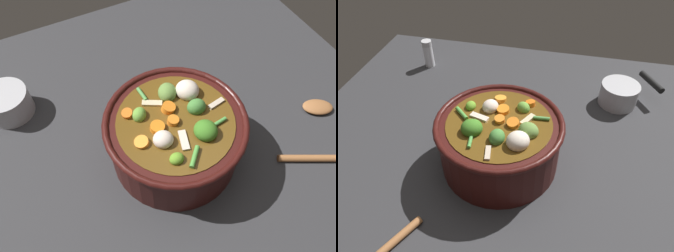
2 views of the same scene
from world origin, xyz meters
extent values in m
plane|color=#2D2D30|center=(0.00, 0.00, 0.00)|extent=(1.10, 1.10, 0.00)
cylinder|color=#38110F|center=(0.00, 0.00, 0.06)|extent=(0.27, 0.27, 0.12)
torus|color=#38110F|center=(0.00, 0.00, 0.12)|extent=(0.28, 0.28, 0.01)
cylinder|color=#5A3D14|center=(0.00, 0.00, 0.07)|extent=(0.23, 0.23, 0.11)
ellipsoid|color=#659B29|center=(-0.04, -0.07, 0.13)|extent=(0.03, 0.02, 0.02)
ellipsoid|color=#659E39|center=(-0.06, 0.04, 0.13)|extent=(0.04, 0.04, 0.03)
ellipsoid|color=#3C7923|center=(0.04, -0.05, 0.13)|extent=(0.06, 0.06, 0.04)
ellipsoid|color=#448037|center=(0.05, 0.01, 0.13)|extent=(0.04, 0.04, 0.03)
ellipsoid|color=olive|center=(0.02, 0.07, 0.13)|extent=(0.05, 0.06, 0.03)
cylinder|color=orange|center=(0.00, 0.03, 0.13)|extent=(0.04, 0.04, 0.02)
cylinder|color=orange|center=(-0.08, -0.02, 0.12)|extent=(0.03, 0.03, 0.02)
cylinder|color=orange|center=(-0.01, 0.00, 0.13)|extent=(0.03, 0.03, 0.02)
cylinder|color=orange|center=(-0.08, 0.06, 0.13)|extent=(0.03, 0.03, 0.02)
cylinder|color=orange|center=(-0.04, 0.00, 0.13)|extent=(0.04, 0.04, 0.02)
ellipsoid|color=beige|center=(-0.04, -0.03, 0.13)|extent=(0.05, 0.05, 0.03)
ellipsoid|color=beige|center=(0.05, 0.05, 0.13)|extent=(0.06, 0.07, 0.04)
cylinder|color=#4A9238|center=(-0.01, -0.09, 0.13)|extent=(0.04, 0.04, 0.01)
cylinder|color=#4F9244|center=(-0.03, 0.09, 0.13)|extent=(0.01, 0.04, 0.01)
cylinder|color=#49933F|center=(0.07, -0.04, 0.13)|extent=(0.03, 0.01, 0.01)
cube|color=beige|center=(-0.01, -0.05, 0.12)|extent=(0.02, 0.04, 0.01)
cube|color=beige|center=(0.09, 0.00, 0.12)|extent=(0.04, 0.02, 0.01)
cube|color=beige|center=(-0.02, 0.06, 0.12)|extent=(0.04, 0.03, 0.01)
ellipsoid|color=#996137|center=(0.36, -0.05, 0.01)|extent=(0.08, 0.07, 0.02)
cylinder|color=#996137|center=(0.30, -0.17, 0.01)|extent=(0.22, 0.12, 0.02)
cylinder|color=#ADADB2|center=(-0.29, 0.28, 0.03)|extent=(0.11, 0.11, 0.06)
camera|label=1|loc=(-0.18, -0.31, 0.64)|focal=35.33mm
camera|label=2|loc=(0.49, 0.13, 0.57)|focal=33.75mm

